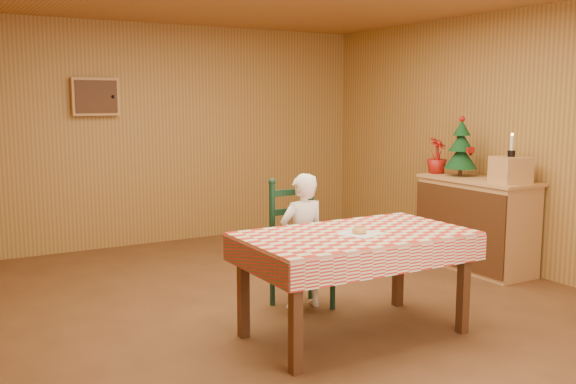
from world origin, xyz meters
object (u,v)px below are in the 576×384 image
object	(u,v)px
seated_child	(302,241)
storage_bin	(458,245)
shelf_unit	(476,224)
christmas_tree	(461,149)
ladder_chair	(299,247)
crate	(510,170)
dining_table	(355,243)

from	to	relation	value
seated_child	storage_bin	world-z (taller)	seated_child
shelf_unit	christmas_tree	world-z (taller)	christmas_tree
ladder_chair	storage_bin	bearing A→B (deg)	10.25
ladder_chair	crate	size ratio (longest dim) A/B	3.60
crate	ladder_chair	bearing A→B (deg)	172.78
crate	dining_table	bearing A→B (deg)	-166.87
crate	christmas_tree	distance (m)	0.67
shelf_unit	christmas_tree	size ratio (longest dim) A/B	2.00
christmas_tree	shelf_unit	bearing A→B (deg)	-91.98
dining_table	storage_bin	distance (m)	2.57
shelf_unit	storage_bin	xyz separation A→B (m)	(0.04, 0.28, -0.28)
crate	storage_bin	bearing A→B (deg)	87.08
storage_bin	christmas_tree	bearing A→B (deg)	-140.50
seated_child	storage_bin	size ratio (longest dim) A/B	2.98
seated_child	dining_table	bearing A→B (deg)	90.00
shelf_unit	crate	world-z (taller)	crate
christmas_tree	storage_bin	size ratio (longest dim) A/B	1.64
crate	storage_bin	xyz separation A→B (m)	(0.03, 0.68, -0.87)
storage_bin	seated_child	bearing A→B (deg)	-168.34
shelf_unit	crate	distance (m)	0.71
dining_table	seated_child	xyz separation A→B (m)	(-0.00, 0.73, -0.13)
christmas_tree	storage_bin	world-z (taller)	christmas_tree
seated_child	christmas_tree	size ratio (longest dim) A/B	1.81
dining_table	ladder_chair	distance (m)	0.81
dining_table	shelf_unit	xyz separation A→B (m)	(2.18, 0.91, -0.22)
dining_table	crate	distance (m)	2.27
dining_table	storage_bin	xyz separation A→B (m)	(2.22, 1.19, -0.50)
dining_table	ladder_chair	bearing A→B (deg)	90.00
crate	christmas_tree	xyz separation A→B (m)	(-0.00, 0.65, 0.16)
crate	christmas_tree	size ratio (longest dim) A/B	0.48
christmas_tree	storage_bin	bearing A→B (deg)	39.50
crate	christmas_tree	world-z (taller)	christmas_tree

